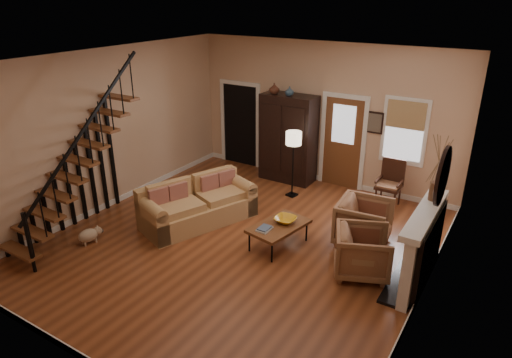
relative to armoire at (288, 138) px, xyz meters
The scene contains 15 objects.
room 1.49m from the armoire, 78.37° to the right, with size 7.00×7.33×3.30m.
staircase 4.94m from the armoire, 115.05° to the right, with size 0.94×2.80×3.20m, color brown, non-canonical shape.
fireplace 4.67m from the armoire, 34.69° to the right, with size 0.33×1.95×2.30m.
armoire is the anchor object (origin of this frame).
vase_a 1.23m from the armoire, 164.05° to the right, with size 0.24×0.24×0.25m, color #4C2619.
vase_b 1.16m from the armoire, 63.43° to the right, with size 0.20×0.20×0.21m, color #334C60.
sofa 3.03m from the armoire, 98.63° to the right, with size 0.97×2.24×0.84m, color tan, non-canonical shape.
coffee_table 3.31m from the armoire, 64.64° to the right, with size 0.66×1.13×0.43m, color brown, non-canonical shape.
bowl 3.14m from the armoire, 62.61° to the right, with size 0.39×0.39×0.10m, color orange.
books 3.48m from the armoire, 68.61° to the right, with size 0.21×0.28×0.05m, color beige, non-canonical shape.
armchair_left 4.21m from the armoire, 44.78° to the right, with size 0.85×0.88×0.80m, color brown.
armchair_right 3.36m from the armoire, 37.01° to the right, with size 0.91×0.93×0.85m, color brown.
floor_lamp 1.03m from the armoire, 55.59° to the right, with size 0.35×0.35×1.51m, color black, non-canonical shape.
side_chair 2.61m from the armoire, ahead, with size 0.54×0.54×1.02m, color #331910, non-canonical shape.
dog 5.03m from the armoire, 109.38° to the right, with size 0.24×0.41×0.30m, color tan, non-canonical shape.
Camera 1 is at (4.14, -6.10, 4.35)m, focal length 32.00 mm.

